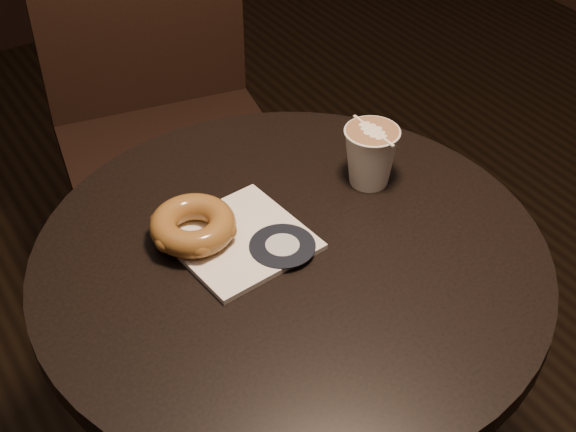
% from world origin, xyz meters
% --- Properties ---
extents(cafe_table, '(0.70, 0.70, 0.75)m').
position_xyz_m(cafe_table, '(0.00, 0.00, 0.55)').
color(cafe_table, black).
rests_on(cafe_table, ground).
extents(chair, '(0.51, 0.51, 1.11)m').
position_xyz_m(chair, '(0.12, 0.71, 0.62)').
color(chair, black).
rests_on(chair, ground).
extents(pastry_bag, '(0.19, 0.19, 0.01)m').
position_xyz_m(pastry_bag, '(-0.05, 0.05, 0.75)').
color(pastry_bag, white).
rests_on(pastry_bag, cafe_table).
extents(doughnut, '(0.12, 0.12, 0.04)m').
position_xyz_m(doughnut, '(-0.10, 0.09, 0.78)').
color(doughnut, brown).
rests_on(doughnut, pastry_bag).
extents(latte_cup, '(0.08, 0.08, 0.09)m').
position_xyz_m(latte_cup, '(0.18, 0.07, 0.80)').
color(latte_cup, white).
rests_on(latte_cup, cafe_table).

